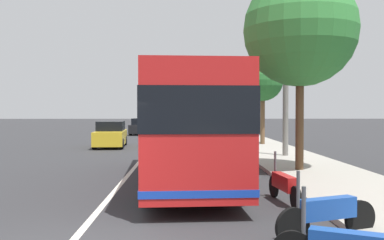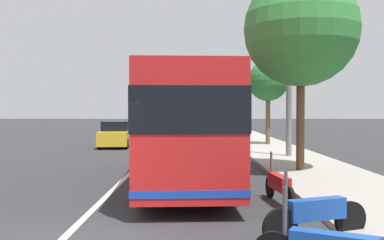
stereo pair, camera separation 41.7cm
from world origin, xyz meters
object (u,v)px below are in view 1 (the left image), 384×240
(motorcycle_nearest_curb, at_px, (327,214))
(roadside_tree_far_block, at_px, (263,82))
(car_ahead_same_lane, at_px, (142,127))
(coach_bus, at_px, (185,122))
(motorcycle_by_tree, at_px, (284,185))
(car_far_distant, at_px, (185,123))
(utility_pole, at_px, (286,68))
(car_oncoming, at_px, (111,135))
(roadside_tree_mid_block, at_px, (300,30))

(motorcycle_nearest_curb, relative_size, roadside_tree_far_block, 0.37)
(car_ahead_same_lane, bearing_deg, coach_bus, 12.26)
(motorcycle_by_tree, height_order, car_far_distant, car_far_distant)
(motorcycle_by_tree, height_order, roadside_tree_far_block, roadside_tree_far_block)
(car_ahead_same_lane, bearing_deg, utility_pole, 27.47)
(motorcycle_nearest_curb, bearing_deg, roadside_tree_far_block, -118.51)
(utility_pole, bearing_deg, car_ahead_same_lane, 23.49)
(car_oncoming, height_order, roadside_tree_mid_block, roadside_tree_mid_block)
(roadside_tree_mid_block, bearing_deg, car_ahead_same_lane, 17.96)
(motorcycle_nearest_curb, relative_size, car_oncoming, 0.45)
(coach_bus, relative_size, roadside_tree_far_block, 1.89)
(car_oncoming, relative_size, roadside_tree_mid_block, 0.61)
(coach_bus, xyz_separation_m, car_oncoming, (13.19, 4.60, -1.16))
(car_oncoming, relative_size, roadside_tree_far_block, 0.82)
(car_far_distant, bearing_deg, utility_pole, -171.15)
(motorcycle_nearest_curb, distance_m, car_oncoming, 20.75)
(car_oncoming, xyz_separation_m, car_ahead_same_lane, (13.75, -0.68, -0.02))
(car_ahead_same_lane, distance_m, roadside_tree_mid_block, 26.80)
(car_oncoming, bearing_deg, roadside_tree_mid_block, 34.07)
(motorcycle_nearest_curb, height_order, motorcycle_by_tree, motorcycle_nearest_curb)
(motorcycle_by_tree, relative_size, roadside_tree_far_block, 0.39)
(motorcycle_nearest_curb, relative_size, car_far_distant, 0.51)
(utility_pole, bearing_deg, car_far_distant, 7.82)
(roadside_tree_mid_block, xyz_separation_m, utility_pole, (4.87, -0.66, -0.91))
(car_ahead_same_lane, bearing_deg, car_oncoming, 1.13)
(coach_bus, bearing_deg, motorcycle_by_tree, -146.15)
(motorcycle_by_tree, distance_m, car_oncoming, 17.90)
(roadside_tree_mid_block, height_order, utility_pole, utility_pole)
(coach_bus, distance_m, car_oncoming, 14.01)
(coach_bus, distance_m, roadside_tree_far_block, 14.78)
(utility_pole, bearing_deg, roadside_tree_mid_block, 172.28)
(motorcycle_by_tree, distance_m, utility_pole, 10.94)
(utility_pole, bearing_deg, motorcycle_by_tree, 166.18)
(motorcycle_nearest_curb, bearing_deg, car_far_distant, -108.35)
(roadside_tree_mid_block, xyz_separation_m, roadside_tree_far_block, (11.89, -0.88, -1.07))
(motorcycle_by_tree, bearing_deg, roadside_tree_mid_block, -25.95)
(motorcycle_nearest_curb, bearing_deg, motorcycle_by_tree, -110.24)
(roadside_tree_far_block, bearing_deg, motorcycle_nearest_curb, 172.55)
(coach_bus, relative_size, motorcycle_by_tree, 4.88)
(roadside_tree_far_block, xyz_separation_m, utility_pole, (-7.02, 0.21, 0.16))
(car_oncoming, bearing_deg, motorcycle_nearest_curb, 16.26)
(coach_bus, xyz_separation_m, motorcycle_nearest_curb, (-6.31, -2.49, -1.44))
(motorcycle_by_tree, xyz_separation_m, car_far_distant, (43.50, 2.16, 0.24))
(motorcycle_nearest_curb, distance_m, utility_pole, 13.75)
(car_oncoming, distance_m, roadside_tree_far_block, 10.30)
(coach_bus, relative_size, utility_pole, 1.20)
(roadside_tree_mid_block, bearing_deg, car_far_distant, 5.86)
(car_oncoming, distance_m, car_far_distant, 27.49)
(car_far_distant, xyz_separation_m, utility_pole, (-33.57, -4.61, 3.64))
(roadside_tree_far_block, bearing_deg, car_far_distant, 10.30)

